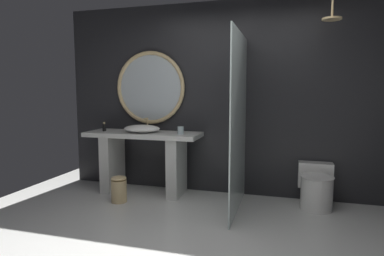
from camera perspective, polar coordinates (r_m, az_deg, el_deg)
back_wall_panel at (r=4.53m, az=6.71°, el=4.99°), size 4.80×0.10×2.60m
vanity_counter at (r=4.62m, az=-8.38°, el=-4.62°), size 1.58×0.56×0.85m
vessel_sink at (r=4.55m, az=-8.66°, el=-0.10°), size 0.50×0.41×0.19m
tumbler_cup at (r=4.31m, az=-1.97°, el=-0.40°), size 0.08×0.08×0.10m
soap_dispenser at (r=4.80m, az=-14.95°, el=0.15°), size 0.05×0.05×0.13m
round_wall_mirror at (r=4.77m, az=-7.26°, el=6.92°), size 1.04×0.06×1.04m
shower_glass_panel at (r=3.87m, az=8.08°, el=0.82°), size 0.02×1.22×2.08m
rain_shower_head at (r=4.06m, az=23.06°, el=17.35°), size 0.21×0.21×0.32m
toilet at (r=4.33m, az=20.69°, el=-9.51°), size 0.41×0.58×0.52m
waste_bin at (r=4.37m, az=-12.54°, el=-10.23°), size 0.20×0.20×0.34m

